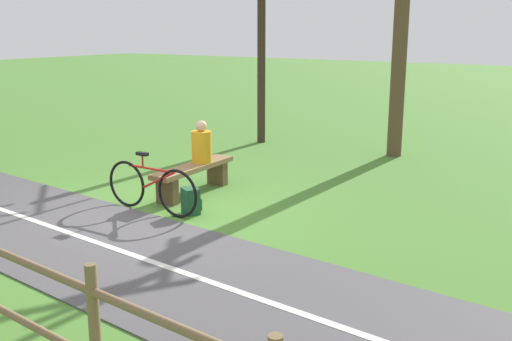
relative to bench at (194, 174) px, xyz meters
The scene contains 9 objects.
ground_plane 1.40m from the bench, ahead, with size 80.00×80.00×0.00m, color #477A2D.
paved_path 5.05m from the bench, 55.36° to the left, with size 2.54×36.00×0.02m, color #4C494C.
path_centre_line 5.05m from the bench, 55.36° to the left, with size 0.10×32.00×0.00m, color silver.
bench is the anchor object (origin of this frame).
person_seated 0.52m from the bench, behind, with size 0.36×0.36×0.72m.
bicycle 1.15m from the bench, ahead, with size 0.08×1.76×0.91m.
backpack 1.12m from the bench, 36.77° to the left, with size 0.34×0.34×0.40m.
tree_far_right 5.51m from the bench, 159.28° to the left, with size 1.50×1.21×5.31m.
tree_near_bench 5.08m from the bench, 161.40° to the right, with size 1.47×1.43×4.71m.
Camera 1 is at (6.15, 5.98, 2.76)m, focal length 41.42 mm.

